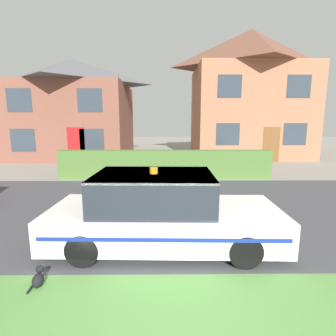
# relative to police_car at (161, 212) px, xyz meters

# --- Properties ---
(road_strip) EXTENTS (28.00, 6.71, 0.01)m
(road_strip) POSITION_rel_police_car_xyz_m (0.37, 2.33, -0.68)
(road_strip) COLOR #424247
(road_strip) RESTS_ON ground
(garden_hedge) EXTENTS (9.09, 0.51, 1.20)m
(garden_hedge) POSITION_rel_police_car_xyz_m (0.07, 6.32, -0.09)
(garden_hedge) COLOR #4C7233
(garden_hedge) RESTS_ON ground
(police_car) EXTENTS (4.42, 1.88, 1.55)m
(police_car) POSITION_rel_police_car_xyz_m (0.00, 0.00, 0.00)
(police_car) COLOR black
(police_car) RESTS_ON road_strip
(cat) EXTENTS (0.19, 0.34, 0.29)m
(cat) POSITION_rel_police_car_xyz_m (-1.81, -1.28, -0.57)
(cat) COLOR black
(cat) RESTS_ON ground
(house_left) EXTENTS (7.53, 6.65, 6.47)m
(house_left) POSITION_rel_police_car_xyz_m (-6.12, 13.45, 2.61)
(house_left) COLOR brown
(house_left) RESTS_ON ground
(house_right) EXTENTS (7.68, 5.92, 8.43)m
(house_right) POSITION_rel_police_car_xyz_m (5.81, 13.65, 3.61)
(house_right) COLOR #A86B4C
(house_right) RESTS_ON ground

